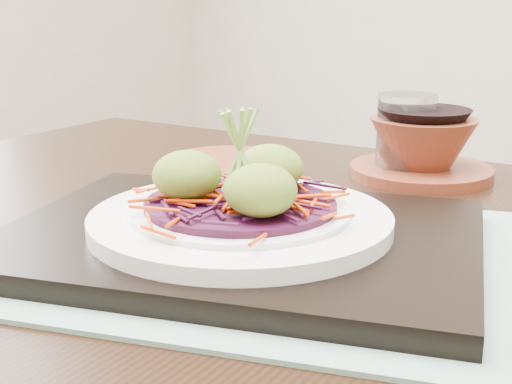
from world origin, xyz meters
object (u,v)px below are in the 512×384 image
Objects in this scene: terracotta_side_plate at (230,163)px; water_glass at (406,136)px; terracotta_bowl_set at (422,151)px; dining_table at (284,319)px; serving_tray at (241,238)px; white_plate at (240,219)px.

water_glass is (0.18, 0.09, 0.04)m from terracotta_side_plate.
dining_table is at bearing -92.52° from terracotta_bowl_set.
serving_tray is 0.02m from white_plate.
terracotta_bowl_set reaches higher than serving_tray.
dining_table is 12.35× the size of water_glass.
water_glass is at bearing 26.98° from terracotta_side_plate.
dining_table is 5.35× the size of terracotta_bowl_set.
terracotta_side_plate is at bearing 135.99° from dining_table.
terracotta_bowl_set is (0.01, 0.25, 0.12)m from dining_table.
terracotta_side_plate is 1.65× the size of water_glass.
serving_tray reaches higher than dining_table.
serving_tray reaches higher than terracotta_side_plate.
terracotta_bowl_set is at bearing 68.14° from serving_tray.
white_plate reaches higher than dining_table.
terracotta_bowl_set reaches higher than white_plate.
water_glass reaches higher than serving_tray.
white_plate is at bearing -47.69° from terracotta_side_plate.
water_glass is at bearing -154.28° from terracotta_bowl_set.
terracotta_bowl_set is (0.02, 0.01, -0.02)m from water_glass.
white_plate reaches higher than terracotta_side_plate.
terracotta_bowl_set is at bearing 26.87° from terracotta_side_plate.
terracotta_side_plate is (-0.20, 0.22, -0.01)m from serving_tray.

